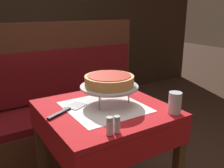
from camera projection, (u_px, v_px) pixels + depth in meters
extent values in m
cube|color=red|center=(105.00, 109.00, 1.44)|extent=(0.69, 0.69, 0.03)
cube|color=white|center=(105.00, 107.00, 1.44)|extent=(0.43, 0.43, 0.00)
cube|color=red|center=(105.00, 123.00, 1.47)|extent=(0.68, 0.68, 0.14)
cube|color=#4C331E|center=(41.00, 156.00, 1.64)|extent=(0.05, 0.05, 0.71)
cube|color=#4C331E|center=(119.00, 132.00, 1.96)|extent=(0.05, 0.05, 0.71)
cube|color=beige|center=(48.00, 58.00, 2.92)|extent=(0.75, 0.75, 0.03)
cube|color=white|center=(47.00, 56.00, 2.92)|extent=(0.46, 0.46, 0.00)
cube|color=beige|center=(48.00, 65.00, 2.95)|extent=(0.75, 0.75, 0.15)
cube|color=#4C331E|center=(29.00, 102.00, 2.58)|extent=(0.05, 0.05, 0.72)
cube|color=#4C331E|center=(87.00, 91.00, 2.93)|extent=(0.05, 0.05, 0.72)
cube|color=#4C331E|center=(15.00, 85.00, 3.13)|extent=(0.05, 0.05, 0.72)
cube|color=#4C331E|center=(65.00, 78.00, 3.48)|extent=(0.05, 0.05, 0.72)
cube|color=#4C2819|center=(62.00, 136.00, 2.21)|extent=(1.73, 0.51, 0.40)
cube|color=#600F14|center=(60.00, 112.00, 2.14)|extent=(1.69, 0.50, 0.06)
cube|color=#4C2819|center=(48.00, 63.00, 2.21)|extent=(1.73, 0.06, 0.71)
cube|color=#600F14|center=(51.00, 76.00, 2.21)|extent=(1.66, 0.02, 0.45)
cube|color=black|center=(15.00, 16.00, 3.04)|extent=(6.00, 0.04, 2.40)
cylinder|color=#ADADB2|center=(100.00, 90.00, 1.57)|extent=(0.01, 0.01, 0.09)
cylinder|color=#ADADB2|center=(99.00, 102.00, 1.38)|extent=(0.01, 0.01, 0.09)
cylinder|color=#ADADB2|center=(129.00, 95.00, 1.48)|extent=(0.01, 0.01, 0.09)
cylinder|color=#ADADB2|center=(109.00, 89.00, 1.47)|extent=(0.23, 0.23, 0.01)
cylinder|color=silver|center=(109.00, 88.00, 1.47)|extent=(0.33, 0.33, 0.01)
cylinder|color=silver|center=(109.00, 86.00, 1.46)|extent=(0.34, 0.34, 0.01)
cylinder|color=tan|center=(109.00, 81.00, 1.45)|extent=(0.29, 0.29, 0.06)
cylinder|color=#A82314|center=(109.00, 76.00, 1.44)|extent=(0.25, 0.25, 0.01)
cube|color=#BCBCC1|center=(76.00, 106.00, 1.45)|extent=(0.14, 0.13, 0.00)
cube|color=black|center=(59.00, 113.00, 1.33)|extent=(0.16, 0.10, 0.01)
cylinder|color=silver|center=(175.00, 103.00, 1.33)|extent=(0.07, 0.07, 0.12)
cylinder|color=silver|center=(110.00, 128.00, 1.11)|extent=(0.03, 0.03, 0.07)
cylinder|color=#B7B7BC|center=(110.00, 119.00, 1.10)|extent=(0.03, 0.03, 0.02)
cylinder|color=silver|center=(117.00, 126.00, 1.13)|extent=(0.03, 0.03, 0.06)
cylinder|color=#B7B7BC|center=(117.00, 118.00, 1.12)|extent=(0.03, 0.03, 0.02)
cube|color=black|center=(40.00, 55.00, 2.92)|extent=(0.15, 0.15, 0.03)
cylinder|color=black|center=(39.00, 48.00, 2.89)|extent=(0.01, 0.01, 0.13)
cylinder|color=gold|center=(38.00, 49.00, 2.94)|extent=(0.04, 0.04, 0.10)
cylinder|color=red|center=(36.00, 50.00, 2.86)|extent=(0.04, 0.04, 0.10)
cylinder|color=#99194C|center=(44.00, 50.00, 2.90)|extent=(0.04, 0.04, 0.10)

